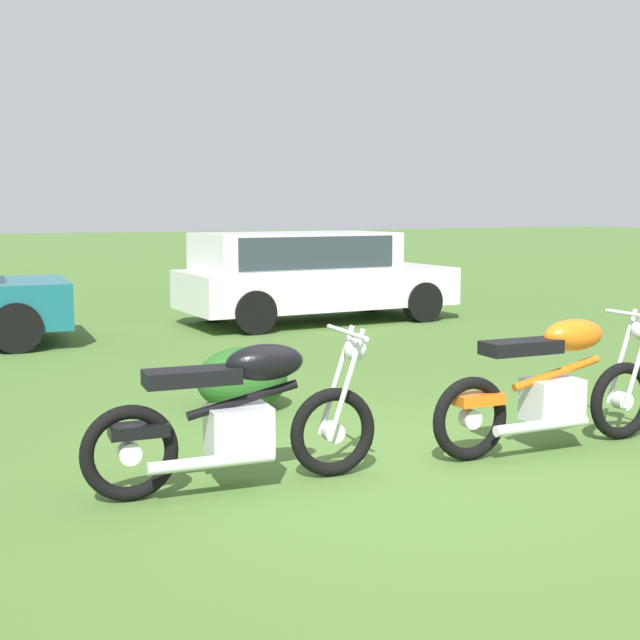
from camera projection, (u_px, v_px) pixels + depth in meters
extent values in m
plane|color=#476B2D|center=(410.00, 470.00, 5.92)|extent=(120.00, 120.00, 0.00)
torus|color=black|center=(333.00, 432.00, 5.75)|extent=(0.62, 0.15, 0.61)
torus|color=black|center=(130.00, 453.00, 5.26)|extent=(0.62, 0.15, 0.61)
cylinder|color=silver|center=(333.00, 432.00, 5.75)|extent=(0.15, 0.11, 0.14)
cylinder|color=silver|center=(130.00, 453.00, 5.26)|extent=(0.15, 0.11, 0.14)
cylinder|color=silver|center=(336.00, 380.00, 5.81)|extent=(0.28, 0.06, 0.75)
cylinder|color=silver|center=(347.00, 385.00, 5.65)|extent=(0.28, 0.06, 0.75)
cube|color=silver|center=(239.00, 431.00, 5.50)|extent=(0.43, 0.34, 0.32)
cylinder|color=black|center=(243.00, 400.00, 5.49)|extent=(0.75, 0.13, 0.21)
ellipsoid|color=black|center=(265.00, 362.00, 5.51)|extent=(0.54, 0.31, 0.24)
cube|color=black|center=(192.00, 377.00, 5.34)|extent=(0.62, 0.29, 0.10)
cube|color=black|center=(139.00, 430.00, 5.26)|extent=(0.38, 0.21, 0.08)
cylinder|color=silver|center=(347.00, 332.00, 5.70)|extent=(0.09, 0.64, 0.03)
sphere|color=silver|center=(355.00, 350.00, 5.74)|extent=(0.17, 0.17, 0.16)
cylinder|color=silver|center=(212.00, 462.00, 5.29)|extent=(0.80, 0.15, 0.08)
torus|color=black|center=(622.00, 401.00, 6.68)|extent=(0.62, 0.12, 0.61)
torus|color=black|center=(470.00, 419.00, 6.11)|extent=(0.62, 0.12, 0.61)
cylinder|color=silver|center=(622.00, 401.00, 6.68)|extent=(0.14, 0.11, 0.14)
cylinder|color=silver|center=(470.00, 419.00, 6.11)|extent=(0.14, 0.11, 0.14)
cylinder|color=silver|center=(622.00, 356.00, 6.74)|extent=(0.27, 0.05, 0.75)
cylinder|color=silver|center=(639.00, 360.00, 6.58)|extent=(0.27, 0.05, 0.75)
cube|color=silver|center=(552.00, 399.00, 6.40)|extent=(0.41, 0.32, 0.32)
cylinder|color=orange|center=(556.00, 373.00, 6.38)|extent=(0.78, 0.10, 0.22)
ellipsoid|color=orange|center=(574.00, 335.00, 6.41)|extent=(0.53, 0.29, 0.24)
cube|color=black|center=(521.00, 347.00, 6.22)|extent=(0.61, 0.27, 0.10)
cube|color=orange|center=(478.00, 399.00, 6.12)|extent=(0.37, 0.20, 0.08)
cylinder|color=silver|center=(636.00, 315.00, 6.63)|extent=(0.06, 0.64, 0.03)
cylinder|color=silver|center=(541.00, 426.00, 6.18)|extent=(0.80, 0.12, 0.08)
cylinder|color=black|center=(10.00, 313.00, 12.21)|extent=(0.66, 0.27, 0.64)
cylinder|color=black|center=(16.00, 328.00, 10.69)|extent=(0.66, 0.27, 0.64)
cube|color=silver|center=(318.00, 287.00, 13.63)|extent=(4.36, 1.82, 0.60)
cube|color=silver|center=(295.00, 252.00, 13.37)|extent=(3.06, 1.62, 0.60)
cube|color=#2D3842|center=(295.00, 250.00, 13.37)|extent=(2.60, 1.65, 0.48)
cylinder|color=black|center=(370.00, 293.00, 15.05)|extent=(0.64, 0.23, 0.64)
cylinder|color=black|center=(423.00, 302.00, 13.62)|extent=(0.64, 0.23, 0.64)
cylinder|color=black|center=(214.00, 301.00, 13.70)|extent=(0.64, 0.23, 0.64)
cylinder|color=black|center=(254.00, 312.00, 12.27)|extent=(0.64, 0.23, 0.64)
ellipsoid|color=#23591E|center=(242.00, 379.00, 7.64)|extent=(0.83, 0.72, 0.57)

